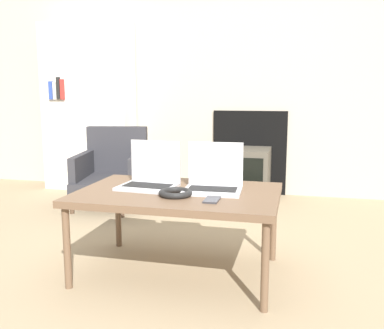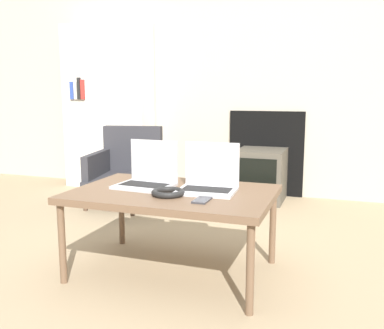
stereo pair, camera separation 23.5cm
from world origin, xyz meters
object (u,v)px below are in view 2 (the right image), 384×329
Objects in this scene: headphones at (168,192)px; phone at (202,200)px; tv at (261,175)px; laptop_right at (209,180)px; laptop_left at (148,176)px; armchair at (128,166)px.

headphones is 1.35× the size of phone.
tv is (-0.06, 1.89, -0.22)m from phone.
tv reaches higher than phone.
headphones is (-0.16, -0.17, -0.04)m from laptop_right.
laptop_right is at bearing 47.02° from headphones.
laptop_left is 1.85× the size of headphones.
headphones is 0.20m from phone.
headphones is 1.69m from armchair.
headphones is at bearing -94.19° from tv.
headphones reaches higher than tv.
laptop_right is at bearing 99.24° from phone.
phone is 0.27× the size of tv.
phone is 1.85m from armchair.
phone is 1.91m from tv.
armchair is at bearing 129.71° from laptop_right.
laptop_right is 1.69m from tv.
laptop_left reaches higher than tv.
headphones is at bearing -66.13° from armchair.
laptop_right is (0.35, 0.00, 0.00)m from laptop_left.
laptop_left is 2.50× the size of phone.
laptop_left is at bearing 176.86° from laptop_right.
tv is (0.13, 1.84, -0.23)m from headphones.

